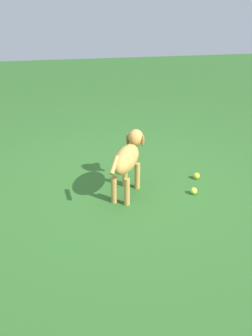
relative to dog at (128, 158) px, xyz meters
The scene contains 4 objects.
ground 0.38m from the dog, 26.48° to the right, with size 14.00×14.00×0.00m, color #2D6026.
dog is the anchor object (origin of this frame).
tennis_ball_0 0.72m from the dog, 77.94° to the left, with size 0.07×0.07×0.07m, color #D8DE40.
tennis_ball_1 0.84m from the dog, 101.99° to the left, with size 0.07×0.07×0.07m, color yellow.
Camera 1 is at (3.08, -0.50, 1.87)m, focal length 40.42 mm.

